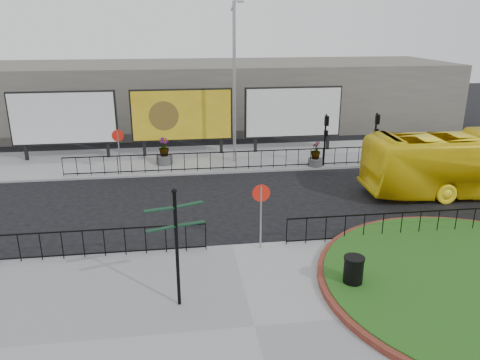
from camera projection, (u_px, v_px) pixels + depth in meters
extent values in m
plane|color=black|center=(232.00, 248.00, 17.54)|extent=(90.00, 90.00, 0.00)
cube|color=gray|center=(254.00, 328.00, 12.83)|extent=(30.00, 10.00, 0.12)
cube|color=gray|center=(208.00, 158.00, 28.77)|extent=(44.00, 6.00, 0.12)
cylinder|color=gray|center=(119.00, 153.00, 25.28)|extent=(0.07, 0.07, 2.40)
cylinder|color=red|center=(118.00, 136.00, 24.97)|extent=(0.64, 0.03, 0.64)
cylinder|color=white|center=(118.00, 136.00, 24.99)|extent=(0.50, 0.03, 0.50)
cylinder|color=gray|center=(261.00, 218.00, 16.87)|extent=(0.07, 0.07, 2.40)
cylinder|color=red|center=(261.00, 193.00, 16.56)|extent=(0.64, 0.03, 0.64)
cylinder|color=white|center=(261.00, 193.00, 16.58)|extent=(0.50, 0.03, 0.50)
cube|color=black|center=(26.00, 152.00, 28.11)|extent=(0.18, 0.18, 1.00)
cube|color=black|center=(108.00, 149.00, 28.74)|extent=(0.18, 0.18, 1.00)
cube|color=black|center=(64.00, 118.00, 27.78)|extent=(6.20, 0.25, 3.20)
cube|color=silver|center=(63.00, 118.00, 27.63)|extent=(6.00, 0.06, 3.00)
cube|color=black|center=(144.00, 148.00, 29.02)|extent=(0.18, 0.18, 1.00)
cube|color=black|center=(221.00, 145.00, 29.65)|extent=(0.18, 0.18, 1.00)
cube|color=black|center=(182.00, 115.00, 28.70)|extent=(6.20, 0.25, 3.20)
cube|color=gold|center=(182.00, 115.00, 28.55)|extent=(6.00, 0.06, 3.00)
cube|color=black|center=(255.00, 144.00, 29.94)|extent=(0.18, 0.18, 1.00)
cube|color=black|center=(328.00, 141.00, 30.57)|extent=(0.18, 0.18, 1.00)
cube|color=black|center=(293.00, 112.00, 29.61)|extent=(6.20, 0.25, 3.20)
cube|color=silver|center=(294.00, 112.00, 29.46)|extent=(6.00, 0.06, 3.00)
cylinder|color=gray|center=(234.00, 85.00, 26.57)|extent=(0.18, 0.18, 9.00)
cylinder|color=gray|center=(234.00, 4.00, 25.18)|extent=(0.43, 0.10, 0.77)
cube|color=gray|center=(240.00, 2.00, 25.19)|extent=(0.35, 0.15, 0.12)
cylinder|color=black|center=(325.00, 140.00, 26.68)|extent=(0.10, 0.10, 3.00)
cube|color=black|center=(327.00, 121.00, 26.20)|extent=(0.22, 0.18, 0.55)
cube|color=black|center=(326.00, 133.00, 26.43)|extent=(0.20, 0.16, 0.30)
cylinder|color=black|center=(375.00, 139.00, 27.08)|extent=(0.10, 0.10, 3.00)
cube|color=black|center=(378.00, 119.00, 26.60)|extent=(0.22, 0.18, 0.55)
cube|color=black|center=(376.00, 131.00, 26.82)|extent=(0.20, 0.16, 0.30)
cube|color=#646058|center=(198.00, 95.00, 37.38)|extent=(40.00, 10.00, 5.00)
cylinder|color=black|center=(177.00, 251.00, 13.26)|extent=(0.10, 0.10, 3.50)
sphere|color=black|center=(174.00, 191.00, 12.69)|extent=(0.15, 0.15, 0.15)
cube|color=black|center=(159.00, 209.00, 12.69)|extent=(0.83, 0.34, 0.03)
cube|color=black|center=(190.00, 204.00, 13.04)|extent=(0.82, 0.45, 0.03)
cube|color=black|center=(161.00, 229.00, 12.83)|extent=(0.83, 0.41, 0.03)
cube|color=black|center=(191.00, 224.00, 13.17)|extent=(0.83, 0.34, 0.03)
cylinder|color=black|center=(353.00, 274.00, 14.49)|extent=(0.60, 0.60, 1.01)
cylinder|color=black|center=(354.00, 258.00, 14.32)|extent=(0.65, 0.65, 0.07)
imported|color=yellow|center=(480.00, 163.00, 22.59)|extent=(11.28, 3.12, 3.11)
cylinder|color=#4C4C4F|center=(165.00, 160.00, 27.39)|extent=(0.97, 0.97, 0.50)
imported|color=#1A4D14|center=(164.00, 147.00, 27.14)|extent=(0.84, 0.84, 1.07)
cylinder|color=#4C4C4F|center=(315.00, 162.00, 27.03)|extent=(0.84, 0.84, 0.44)
imported|color=#1A4D14|center=(316.00, 150.00, 26.80)|extent=(0.64, 0.64, 1.02)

